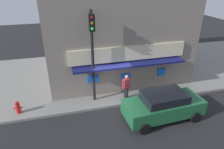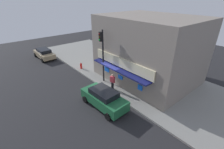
{
  "view_description": "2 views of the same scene",
  "coord_description": "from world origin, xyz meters",
  "views": [
    {
      "loc": [
        -2.98,
        -10.35,
        7.67
      ],
      "look_at": [
        0.32,
        2.09,
        1.31
      ],
      "focal_mm": 32.42,
      "sensor_mm": 36.0,
      "label": 1
    },
    {
      "loc": [
        11.81,
        -8.64,
        9.09
      ],
      "look_at": [
        -0.23,
        1.43,
        1.19
      ],
      "focal_mm": 25.43,
      "sensor_mm": 36.0,
      "label": 2
    }
  ],
  "objects": [
    {
      "name": "ground_plane",
      "position": [
        0.0,
        0.0,
        0.0
      ],
      "size": [
        55.36,
        55.36,
        0.0
      ],
      "primitive_type": "plane",
      "color": "#232326"
    },
    {
      "name": "sidewalk",
      "position": [
        0.0,
        5.03,
        0.08
      ],
      "size": [
        36.9,
        10.07,
        0.17
      ],
      "primitive_type": "cube",
      "color": "gray",
      "rests_on": "ground_plane"
    },
    {
      "name": "corner_building",
      "position": [
        1.29,
        5.49,
        3.68
      ],
      "size": [
        10.45,
        8.9,
        7.04
      ],
      "color": "gray",
      "rests_on": "sidewalk"
    },
    {
      "name": "traffic_light",
      "position": [
        -1.19,
        0.89,
        3.87
      ],
      "size": [
        0.32,
        0.58,
        5.83
      ],
      "color": "black",
      "rests_on": "sidewalk"
    },
    {
      "name": "fire_hydrant",
      "position": [
        -5.88,
        0.73,
        0.56
      ],
      "size": [
        0.51,
        0.27,
        0.81
      ],
      "color": "red",
      "rests_on": "sidewalk"
    },
    {
      "name": "trash_can",
      "position": [
        5.83,
        2.39,
        0.57
      ],
      "size": [
        0.45,
        0.45,
        0.8
      ],
      "primitive_type": "cylinder",
      "color": "#2D2D2D",
      "rests_on": "sidewalk"
    },
    {
      "name": "pedestrian",
      "position": [
        0.88,
        0.56,
        1.14
      ],
      "size": [
        0.62,
        0.39,
        1.76
      ],
      "color": "black",
      "rests_on": "sidewalk"
    },
    {
      "name": "parked_car_tan",
      "position": [
        -13.45,
        -1.53,
        0.79
      ],
      "size": [
        4.64,
        2.21,
        1.52
      ],
      "color": "#9E8966",
      "rests_on": "ground_plane"
    },
    {
      "name": "parked_car_green",
      "position": [
        2.39,
        -1.71,
        0.87
      ],
      "size": [
        4.68,
        2.29,
        1.68
      ],
      "color": "#1E6038",
      "rests_on": "ground_plane"
    }
  ]
}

